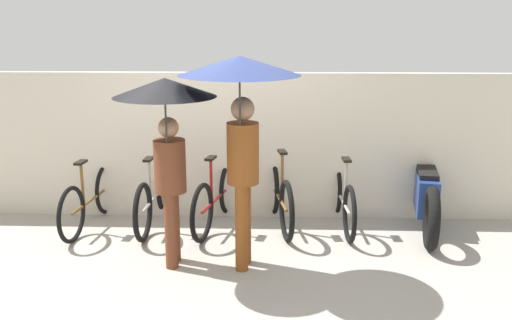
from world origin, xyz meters
The scene contains 10 objects.
ground_plane centered at (0.00, 0.00, 0.00)m, with size 30.00×30.00×0.00m, color #9E998E.
back_wall centered at (0.00, 1.89, 0.92)m, with size 12.09×0.12×1.84m.
parked_bicycle_0 centered at (-1.54, 1.43, 0.35)m, with size 0.44×1.67×1.08m.
parked_bicycle_1 centered at (-0.77, 1.53, 0.36)m, with size 0.44×1.76×1.00m.
parked_bicycle_2 centered at (0.00, 1.50, 0.36)m, with size 0.54×1.69×0.97m.
parked_bicycle_3 centered at (0.77, 1.53, 0.37)m, with size 0.47×1.66×1.05m.
parked_bicycle_4 centered at (1.54, 1.54, 0.36)m, with size 0.44×1.67×1.11m.
pedestrian_leading centered at (-0.34, 0.27, 1.54)m, with size 0.99×0.99×1.95m.
pedestrian_center centered at (0.38, 0.24, 1.76)m, with size 1.15×1.15×2.16m.
motorcycle centered at (2.55, 1.57, 0.40)m, with size 0.64×2.15×0.92m.
Camera 1 is at (0.71, -5.11, 2.52)m, focal length 40.00 mm.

